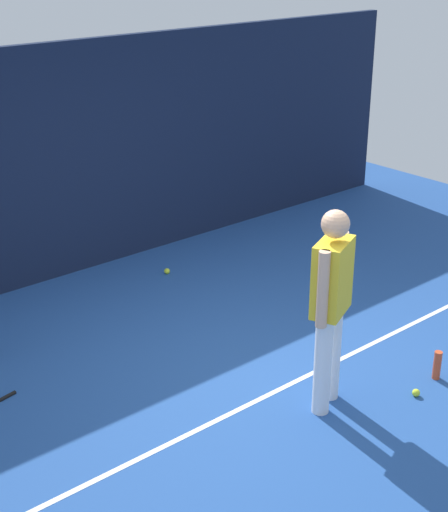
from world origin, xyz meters
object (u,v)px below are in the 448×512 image
tennis_player (331,299)px  water_bottle (437,365)px  tennis_ball_by_fence (416,393)px  tennis_ball_near_player (167,271)px

tennis_player → water_bottle: 1.38m
tennis_player → tennis_ball_by_fence: 1.22m
water_bottle → tennis_player: bearing=160.9°
tennis_ball_by_fence → tennis_ball_near_player: bearing=91.7°
tennis_ball_near_player → tennis_ball_by_fence: size_ratio=1.00×
tennis_ball_by_fence → water_bottle: water_bottle is taller
water_bottle → tennis_ball_near_player: bearing=98.0°
tennis_ball_near_player → water_bottle: size_ratio=0.25×
tennis_ball_near_player → tennis_ball_by_fence: (0.10, -3.38, 0.00)m
tennis_player → tennis_ball_near_player: (0.57, 2.96, -0.93)m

